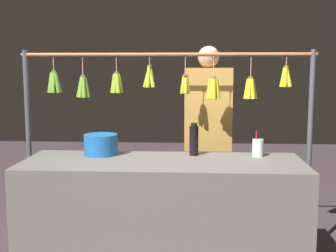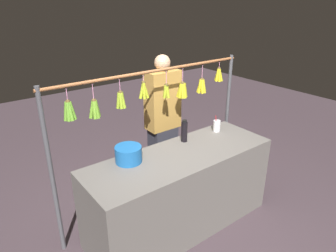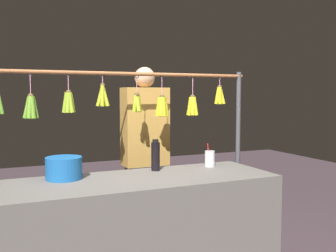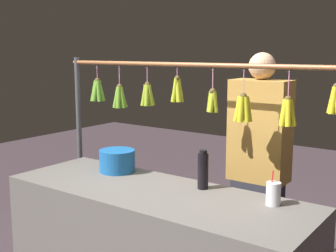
{
  "view_description": "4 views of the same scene",
  "coord_description": "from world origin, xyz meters",
  "px_view_note": "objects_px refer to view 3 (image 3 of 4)",
  "views": [
    {
      "loc": [
        -0.22,
        3.15,
        1.59
      ],
      "look_at": [
        -0.04,
        0.0,
        1.17
      ],
      "focal_mm": 46.35,
      "sensor_mm": 36.0,
      "label": 1
    },
    {
      "loc": [
        1.83,
        2.17,
        2.43
      ],
      "look_at": [
        0.17,
        0.0,
        1.27
      ],
      "focal_mm": 32.95,
      "sensor_mm": 36.0,
      "label": 2
    },
    {
      "loc": [
        0.97,
        2.71,
        1.53
      ],
      "look_at": [
        -0.24,
        0.0,
        1.29
      ],
      "focal_mm": 42.0,
      "sensor_mm": 36.0,
      "label": 3
    },
    {
      "loc": [
        -1.69,
        2.16,
        1.8
      ],
      "look_at": [
        -0.11,
        0.0,
        1.34
      ],
      "focal_mm": 47.27,
      "sensor_mm": 36.0,
      "label": 4
    }
  ],
  "objects_px": {
    "water_bottle": "(156,156)",
    "vendor_person": "(145,161)",
    "drink_cup": "(210,159)",
    "blue_bucket": "(64,168)"
  },
  "relations": [
    {
      "from": "drink_cup",
      "to": "vendor_person",
      "type": "height_order",
      "value": "vendor_person"
    },
    {
      "from": "water_bottle",
      "to": "drink_cup",
      "type": "bearing_deg",
      "value": 177.37
    },
    {
      "from": "water_bottle",
      "to": "vendor_person",
      "type": "xyz_separation_m",
      "value": [
        -0.13,
        -0.58,
        -0.15
      ]
    },
    {
      "from": "water_bottle",
      "to": "drink_cup",
      "type": "distance_m",
      "value": 0.5
    },
    {
      "from": "blue_bucket",
      "to": "vendor_person",
      "type": "bearing_deg",
      "value": -145.28
    },
    {
      "from": "blue_bucket",
      "to": "drink_cup",
      "type": "height_order",
      "value": "drink_cup"
    },
    {
      "from": "water_bottle",
      "to": "vendor_person",
      "type": "relative_size",
      "value": 0.14
    },
    {
      "from": "drink_cup",
      "to": "vendor_person",
      "type": "relative_size",
      "value": 0.11
    },
    {
      "from": "vendor_person",
      "to": "water_bottle",
      "type": "bearing_deg",
      "value": 77.56
    },
    {
      "from": "water_bottle",
      "to": "blue_bucket",
      "type": "distance_m",
      "value": 0.74
    }
  ]
}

